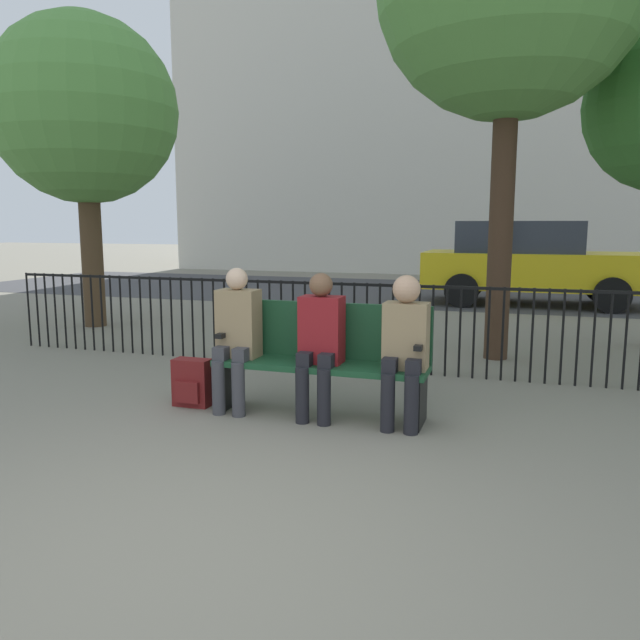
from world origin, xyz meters
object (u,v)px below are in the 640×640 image
(seated_person_2, at_px, (405,342))
(park_bench, at_px, (323,355))
(tree_1, at_px, (84,112))
(parked_car_0, at_px, (530,261))
(seated_person_1, at_px, (320,339))
(seated_person_0, at_px, (236,332))
(backpack, at_px, (192,383))

(seated_person_2, bearing_deg, park_bench, 169.50)
(tree_1, distance_m, parked_car_0, 8.36)
(seated_person_1, xyz_separation_m, seated_person_2, (0.69, 0.00, 0.01))
(seated_person_1, bearing_deg, park_bench, 96.42)
(seated_person_0, bearing_deg, backpack, -176.42)
(seated_person_0, height_order, seated_person_1, seated_person_0)
(seated_person_2, bearing_deg, seated_person_1, -180.00)
(tree_1, bearing_deg, park_bench, -34.11)
(seated_person_0, xyz_separation_m, seated_person_2, (1.42, -0.00, -0.00))
(backpack, xyz_separation_m, parked_car_0, (2.82, 8.18, 0.64))
(seated_person_0, bearing_deg, park_bench, 10.10)
(seated_person_2, xyz_separation_m, parked_car_0, (0.97, 8.16, 0.18))
(park_bench, bearing_deg, tree_1, 145.89)
(parked_car_0, bearing_deg, tree_1, -143.05)
(park_bench, height_order, seated_person_2, seated_person_2)
(seated_person_1, relative_size, seated_person_2, 1.00)
(seated_person_2, relative_size, parked_car_0, 0.28)
(parked_car_0, bearing_deg, seated_person_0, -106.37)
(seated_person_1, bearing_deg, parked_car_0, 78.51)
(park_bench, height_order, seated_person_0, seated_person_0)
(seated_person_0, distance_m, tree_1, 5.80)
(park_bench, height_order, backpack, park_bench)
(seated_person_0, relative_size, parked_car_0, 0.29)
(seated_person_0, height_order, seated_person_2, seated_person_0)
(backpack, bearing_deg, tree_1, 136.88)
(seated_person_0, height_order, tree_1, tree_1)
(park_bench, xyz_separation_m, seated_person_2, (0.70, -0.13, 0.17))
(park_bench, relative_size, backpack, 4.27)
(park_bench, xyz_separation_m, seated_person_0, (-0.72, -0.13, 0.17))
(park_bench, height_order, tree_1, tree_1)
(seated_person_0, height_order, backpack, seated_person_0)
(tree_1, bearing_deg, backpack, -43.12)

